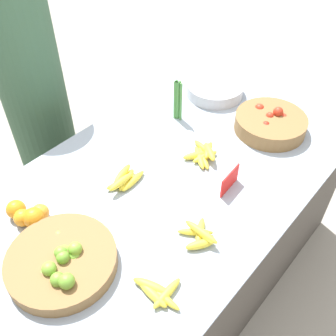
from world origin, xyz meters
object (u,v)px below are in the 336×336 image
Objects in this scene: metal_bowl at (215,89)px; vendor_person at (37,107)px; lime_bowl at (62,261)px; tomato_basket at (270,123)px; price_sign at (230,181)px.

vendor_person is (-0.69, 0.71, -0.07)m from metal_bowl.
lime_bowl is 1.10m from vendor_person.
lime_bowl is 1.12× the size of tomato_basket.
tomato_basket is at bearing -61.16° from vendor_person.
tomato_basket reaches higher than price_sign.
lime_bowl is 2.89× the size of price_sign.
vendor_person is (-0.61, 1.10, -0.08)m from tomato_basket.
lime_bowl is 1.18m from tomato_basket.
lime_bowl is at bearing 157.89° from price_sign.
price_sign is 0.09× the size of vendor_person.
tomato_basket is 0.40m from metal_bowl.
lime_bowl is 1.25× the size of metal_bowl.
vendor_person is at bearing 118.84° from tomato_basket.
lime_bowl is 1.27m from metal_bowl.
metal_bowl is 0.72m from price_sign.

